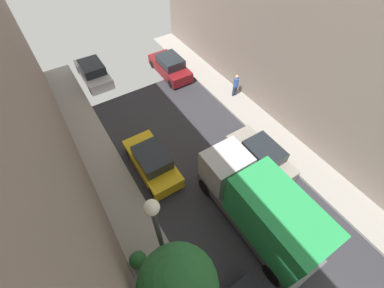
{
  "coord_description": "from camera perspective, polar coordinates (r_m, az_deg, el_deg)",
  "views": [
    {
      "loc": [
        -5.29,
        0.59,
        12.26
      ],
      "look_at": [
        -0.03,
        8.83,
        0.5
      ],
      "focal_mm": 23.76,
      "sensor_mm": 36.0,
      "label": 1
    }
  ],
  "objects": [
    {
      "name": "ground",
      "position": [
        13.36,
        23.61,
        -26.84
      ],
      "size": [
        32.0,
        32.0,
        0.0
      ],
      "primitive_type": "plane",
      "color": "#2D2D33"
    },
    {
      "name": "sidewalk_right",
      "position": [
        15.96,
        35.55,
        -14.22
      ],
      "size": [
        2.0,
        44.0,
        0.15
      ],
      "primitive_type": "cube",
      "color": "gray",
      "rests_on": "ground"
    },
    {
      "name": "parked_car_left_3",
      "position": [
        14.39,
        -8.91,
        -3.96
      ],
      "size": [
        1.78,
        4.2,
        1.57
      ],
      "color": "gold",
      "rests_on": "ground"
    },
    {
      "name": "parked_car_left_4",
      "position": [
        21.75,
        -21.26,
        14.73
      ],
      "size": [
        1.78,
        4.2,
        1.57
      ],
      "color": "silver",
      "rests_on": "ground"
    },
    {
      "name": "parked_car_right_2",
      "position": [
        14.98,
        15.19,
        -2.6
      ],
      "size": [
        1.78,
        4.2,
        1.57
      ],
      "color": "gray",
      "rests_on": "ground"
    },
    {
      "name": "parked_car_right_3",
      "position": [
        21.11,
        -4.95,
        16.95
      ],
      "size": [
        1.78,
        4.2,
        1.57
      ],
      "color": "maroon",
      "rests_on": "ground"
    },
    {
      "name": "delivery_truck",
      "position": [
        12.01,
        15.23,
        -13.62
      ],
      "size": [
        2.26,
        6.6,
        3.38
      ],
      "color": "#4C4C51",
      "rests_on": "ground"
    },
    {
      "name": "pedestrian",
      "position": [
        18.8,
        9.79,
        12.98
      ],
      "size": [
        0.4,
        0.36,
        1.72
      ],
      "color": "#2D334C",
      "rests_on": "sidewalk_right"
    },
    {
      "name": "street_tree_0",
      "position": [
        8.69,
        -3.19,
        -29.18
      ],
      "size": [
        2.48,
        2.48,
        4.85
      ],
      "color": "brown",
      "rests_on": "sidewalk_left"
    },
    {
      "name": "potted_plant_0",
      "position": [
        12.12,
        -11.98,
        -24.26
      ],
      "size": [
        0.75,
        0.75,
        1.08
      ],
      "color": "slate",
      "rests_on": "sidewalk_left"
    },
    {
      "name": "lamp_post",
      "position": [
        8.62,
        -7.35,
        -19.73
      ],
      "size": [
        0.44,
        0.44,
        6.28
      ],
      "color": "#333338",
      "rests_on": "sidewalk_left"
    }
  ]
}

